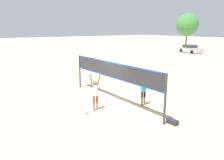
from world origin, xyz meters
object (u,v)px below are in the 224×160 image
volleyball (86,111)px  parked_car_mid (190,49)px  volleyball_net (112,73)px  tree_left_cluster (187,25)px  player_blocker (144,87)px  gear_bag (173,122)px  player_spiker (95,91)px

volleyball → parked_car_mid: (-14.41, 29.94, 0.53)m
volleyball_net → volleyball: bearing=-69.8°
parked_car_mid → tree_left_cluster: tree_left_cluster is taller
volleyball_net → tree_left_cluster: tree_left_cluster is taller
player_blocker → gear_bag: player_blocker is taller
player_blocker → volleyball: 3.53m
volleyball_net → parked_car_mid: size_ratio=1.71×
player_blocker → parked_car_mid: size_ratio=0.43×
player_blocker → tree_left_cluster: size_ratio=0.28×
gear_bag → parked_car_mid: parked_car_mid is taller
volleyball → parked_car_mid: parked_car_mid is taller
volleyball_net → tree_left_cluster: bearing=119.5°
player_blocker → volleyball: bearing=-14.9°
volleyball_net → parked_car_mid: (-13.57, 27.65, -1.12)m
player_blocker → gear_bag: size_ratio=3.80×
parked_car_mid → volleyball: bearing=-50.6°
volleyball_net → player_spiker: 1.92m
volleyball_net → player_blocker: 2.08m
volleyball_net → volleyball: (0.84, -2.28, -1.65)m
parked_car_mid → volleyball_net: bearing=-50.2°
player_blocker → volleyball: size_ratio=9.10×
player_spiker → volleyball_net: bearing=23.8°
volleyball_net → parked_car_mid: bearing=116.1°
volleyball_net → gear_bag: bearing=4.3°
player_blocker → tree_left_cluster: (-21.54, 34.01, 4.06)m
player_spiker → player_blocker: 2.81m
volleyball → tree_left_cluster: size_ratio=0.03×
volleyball_net → tree_left_cluster: 40.37m
player_spiker → player_blocker: player_blocker is taller
player_spiker → gear_bag: size_ratio=3.73×
volleyball → tree_left_cluster: (-20.67, 37.28, 5.05)m
gear_bag → parked_car_mid: (-17.93, 27.33, 0.53)m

